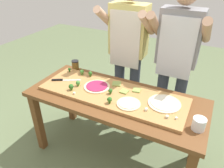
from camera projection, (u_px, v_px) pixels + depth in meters
The scene contains 25 objects.
ground_plane at pixel (115, 153), 2.32m from camera, with size 8.00×8.00×0.00m, color #60704C.
prep_table at pixel (115, 106), 2.00m from camera, with size 1.64×0.68×0.74m.
cutting_board at pixel (112, 94), 1.96m from camera, with size 1.36×0.47×0.03m, color #B27F47.
chefs_knife at pixel (62, 80), 2.14m from camera, with size 0.26×0.16×0.02m.
pizza_whole_beet_magenta at pixel (97, 86), 2.03m from camera, with size 0.25×0.25×0.02m.
pizza_whole_white_garlic at pixel (164, 103), 1.79m from camera, with size 0.28×0.28×0.02m.
pizza_whole_cheese_artichoke at pixel (129, 104), 1.79m from camera, with size 0.20×0.20×0.02m.
pizza_slice_near_right at pixel (117, 84), 2.08m from camera, with size 0.08×0.08×0.01m, color #899E4C.
pizza_slice_near_left at pixel (124, 91), 1.96m from camera, with size 0.07×0.07×0.01m, color #899E4C.
pizza_slice_center at pixel (137, 90), 1.97m from camera, with size 0.07×0.07×0.01m, color #899E4C.
broccoli_floret_front_left at pixel (71, 87), 1.97m from camera, with size 0.05×0.05×0.06m.
broccoli_floret_back_mid at pixel (110, 91), 1.92m from camera, with size 0.04×0.04×0.05m.
broccoli_floret_back_left at pixel (109, 100), 1.79m from camera, with size 0.04×0.04×0.06m.
broccoli_floret_center_right at pixel (69, 69), 2.30m from camera, with size 0.03×0.03×0.04m.
broccoli_floret_front_right at pixel (90, 73), 2.20m from camera, with size 0.04×0.04×0.06m.
broccoli_floret_back_right at pixel (78, 83), 2.04m from camera, with size 0.04×0.04×0.05m.
broccoli_floret_center_left at pixel (82, 72), 2.24m from camera, with size 0.04×0.04×0.06m.
cheese_crumble_a at pixel (167, 117), 1.63m from camera, with size 0.02×0.02×0.02m, color silver.
cheese_crumble_b at pixel (74, 93), 1.92m from camera, with size 0.02×0.02×0.02m, color silver.
cheese_crumble_c at pixel (176, 118), 1.62m from camera, with size 0.02×0.02×0.02m, color silver.
cheese_crumble_d at pixel (146, 110), 1.71m from camera, with size 0.02×0.02×0.02m, color white.
flour_cup at pixel (199, 125), 1.55m from camera, with size 0.10×0.10×0.10m.
sauce_jar at pixel (75, 65), 2.38m from camera, with size 0.08×0.08×0.11m.
cook_left at pixel (128, 46), 2.35m from camera, with size 0.54×0.39×1.67m.
cook_right at pixel (177, 55), 2.14m from camera, with size 0.54×0.39×1.67m.
Camera 1 is at (0.71, -1.45, 1.83)m, focal length 34.01 mm.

